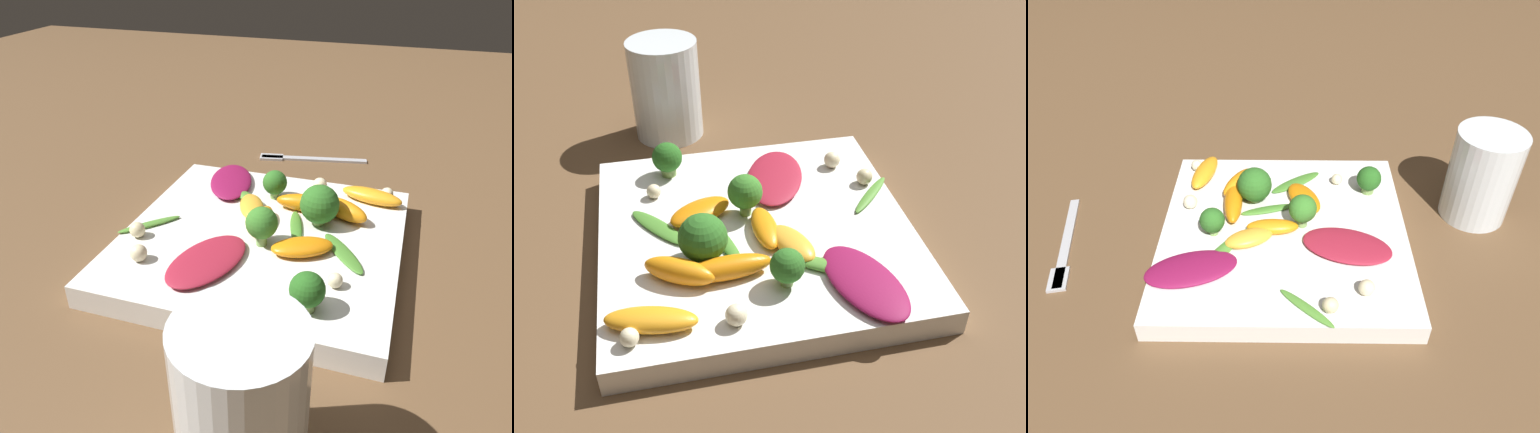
# 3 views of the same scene
# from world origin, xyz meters

# --- Properties ---
(ground_plane) EXTENTS (2.40, 2.40, 0.00)m
(ground_plane) POSITION_xyz_m (0.00, 0.00, 0.00)
(ground_plane) COLOR brown
(plate) EXTENTS (0.29, 0.29, 0.03)m
(plate) POSITION_xyz_m (0.00, 0.00, 0.01)
(plate) COLOR white
(plate) RESTS_ON ground_plane
(drinking_glass) EXTENTS (0.08, 0.08, 0.12)m
(drinking_glass) POSITION_xyz_m (0.06, -0.24, 0.06)
(drinking_glass) COLOR white
(drinking_glass) RESTS_ON ground_plane
(radicchio_leaf_0) EXTENTS (0.08, 0.11, 0.01)m
(radicchio_leaf_0) POSITION_xyz_m (-0.03, -0.07, 0.03)
(radicchio_leaf_0) COLOR maroon
(radicchio_leaf_0) RESTS_ON plate
(radicchio_leaf_1) EXTENTS (0.08, 0.11, 0.01)m
(radicchio_leaf_1) POSITION_xyz_m (-0.07, 0.10, 0.03)
(radicchio_leaf_1) COLOR maroon
(radicchio_leaf_1) RESTS_ON plate
(orange_segment_0) EXTENTS (0.07, 0.06, 0.01)m
(orange_segment_0) POSITION_xyz_m (0.05, -0.02, 0.03)
(orange_segment_0) COLOR orange
(orange_segment_0) RESTS_ON plate
(orange_segment_1) EXTENTS (0.02, 0.06, 0.02)m
(orange_segment_1) POSITION_xyz_m (-0.01, 0.01, 0.03)
(orange_segment_1) COLOR orange
(orange_segment_1) RESTS_ON plate
(orange_segment_2) EXTENTS (0.05, 0.06, 0.01)m
(orange_segment_2) POSITION_xyz_m (-0.03, 0.04, 0.03)
(orange_segment_2) COLOR #FCAD33
(orange_segment_2) RESTS_ON plate
(orange_segment_3) EXTENTS (0.08, 0.04, 0.02)m
(orange_segment_3) POSITION_xyz_m (0.10, 0.11, 0.03)
(orange_segment_3) COLOR orange
(orange_segment_3) RESTS_ON plate
(orange_segment_4) EXTENTS (0.08, 0.03, 0.02)m
(orange_segment_4) POSITION_xyz_m (0.04, 0.06, 0.04)
(orange_segment_4) COLOR orange
(orange_segment_4) RESTS_ON plate
(orange_segment_5) EXTENTS (0.07, 0.05, 0.02)m
(orange_segment_5) POSITION_xyz_m (0.08, 0.06, 0.04)
(orange_segment_5) COLOR orange
(orange_segment_5) RESTS_ON plate
(broccoli_floret_0) EXTENTS (0.04, 0.04, 0.05)m
(broccoli_floret_0) POSITION_xyz_m (0.05, 0.04, 0.05)
(broccoli_floret_0) COLOR #84AD5B
(broccoli_floret_0) RESTS_ON plate
(broccoli_floret_1) EXTENTS (0.03, 0.03, 0.04)m
(broccoli_floret_1) POSITION_xyz_m (-0.01, 0.08, 0.04)
(broccoli_floret_1) COLOR #84AD5B
(broccoli_floret_1) RESTS_ON plate
(broccoli_floret_2) EXTENTS (0.03, 0.03, 0.04)m
(broccoli_floret_2) POSITION_xyz_m (0.07, -0.11, 0.05)
(broccoli_floret_2) COLOR #7A9E51
(broccoli_floret_2) RESTS_ON plate
(broccoli_floret_3) EXTENTS (0.03, 0.03, 0.04)m
(broccoli_floret_3) POSITION_xyz_m (0.01, -0.02, 0.05)
(broccoli_floret_3) COLOR #84AD5B
(broccoli_floret_3) RESTS_ON plate
(arugula_sprig_0) EXTENTS (0.06, 0.05, 0.01)m
(arugula_sprig_0) POSITION_xyz_m (-0.05, 0.07, 0.03)
(arugula_sprig_0) COLOR #518E33
(arugula_sprig_0) RESTS_ON plate
(arugula_sprig_1) EXTENTS (0.06, 0.06, 0.00)m
(arugula_sprig_1) POSITION_xyz_m (-0.12, -0.02, 0.03)
(arugula_sprig_1) COLOR #518E33
(arugula_sprig_1) RESTS_ON plate
(arugula_sprig_2) EXTENTS (0.06, 0.07, 0.00)m
(arugula_sprig_2) POSITION_xyz_m (0.09, -0.01, 0.03)
(arugula_sprig_2) COLOR #47842D
(arugula_sprig_2) RESTS_ON plate
(arugula_sprig_3) EXTENTS (0.03, 0.07, 0.00)m
(arugula_sprig_3) POSITION_xyz_m (0.03, 0.02, 0.03)
(arugula_sprig_3) COLOR #47842D
(arugula_sprig_3) RESTS_ON plate
(macadamia_nut_0) EXTENTS (0.02, 0.02, 0.02)m
(macadamia_nut_0) POSITION_xyz_m (0.04, 0.12, 0.03)
(macadamia_nut_0) COLOR beige
(macadamia_nut_0) RESTS_ON plate
(macadamia_nut_1) EXTENTS (0.01, 0.01, 0.01)m
(macadamia_nut_1) POSITION_xyz_m (0.09, -0.07, 0.03)
(macadamia_nut_1) COLOR beige
(macadamia_nut_1) RESTS_ON plate
(macadamia_nut_2) EXTENTS (0.01, 0.01, 0.01)m
(macadamia_nut_2) POSITION_xyz_m (0.12, 0.12, 0.03)
(macadamia_nut_2) COLOR beige
(macadamia_nut_2) RESTS_ON plate
(macadamia_nut_3) EXTENTS (0.02, 0.02, 0.02)m
(macadamia_nut_3) POSITION_xyz_m (-0.12, -0.05, 0.03)
(macadamia_nut_3) COLOR beige
(macadamia_nut_3) RESTS_ON plate
(macadamia_nut_4) EXTENTS (0.02, 0.02, 0.02)m
(macadamia_nut_4) POSITION_xyz_m (-0.10, -0.09, 0.03)
(macadamia_nut_4) COLOR beige
(macadamia_nut_4) RESTS_ON plate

